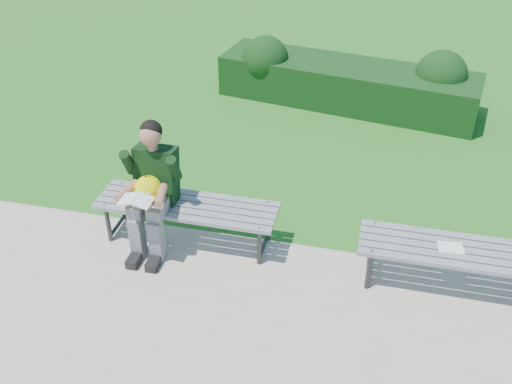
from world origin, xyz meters
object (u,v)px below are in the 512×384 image
bench_left (187,209)px  paper_sheet (451,248)px  hedge (349,80)px  bench_right (461,254)px  seated_boy (152,185)px

bench_left → paper_sheet: (2.50, -0.10, 0.06)m
hedge → bench_right: (1.35, -3.78, 0.05)m
bench_left → bench_right: bearing=-2.2°
hedge → paper_sheet: 3.98m
seated_boy → paper_sheet: seated_boy is taller
seated_boy → bench_right: bearing=-0.1°
hedge → seated_boy: bearing=-112.3°
hedge → bench_right: 4.01m
bench_right → paper_sheet: 0.12m
bench_left → bench_right: size_ratio=1.00×
bench_right → paper_sheet: bearing=180.0°
hedge → paper_sheet: (1.25, -3.78, 0.10)m
hedge → bench_left: bearing=-108.7°
bench_right → paper_sheet: (-0.10, 0.00, 0.06)m
bench_right → hedge: bearing=109.7°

